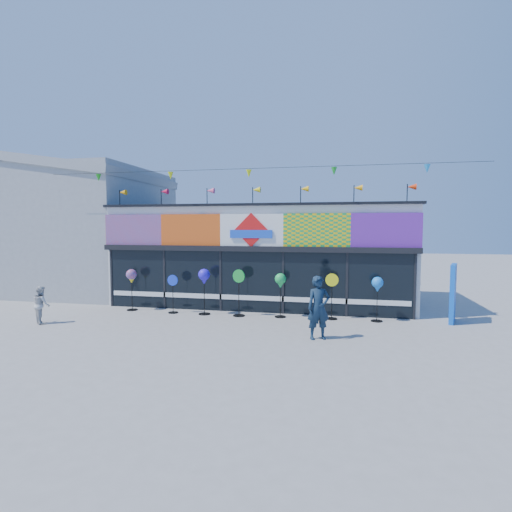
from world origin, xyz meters
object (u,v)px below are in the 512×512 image
(spinner_5, at_px, (332,295))
(spinner_2, at_px, (204,278))
(adult_man, at_px, (319,308))
(blue_sign, at_px, (453,293))
(spinner_4, at_px, (280,282))
(spinner_6, at_px, (377,286))
(child, at_px, (41,305))
(spinner_0, at_px, (131,277))
(spinner_3, at_px, (239,291))
(spinner_1, at_px, (173,293))

(spinner_5, bearing_deg, spinner_2, -177.67)
(adult_man, bearing_deg, blue_sign, 12.41)
(spinner_5, bearing_deg, spinner_4, -177.95)
(spinner_6, height_order, child, spinner_6)
(spinner_5, height_order, adult_man, adult_man)
(spinner_4, relative_size, spinner_6, 1.03)
(spinner_0, xyz_separation_m, spinner_5, (7.57, 0.05, -0.43))
(spinner_5, distance_m, child, 9.83)
(spinner_2, relative_size, spinner_3, 1.00)
(spinner_1, distance_m, spinner_5, 5.83)
(spinner_2, xyz_separation_m, spinner_3, (1.31, -0.00, -0.46))
(spinner_6, bearing_deg, adult_man, -125.72)
(spinner_4, bearing_deg, adult_man, -59.85)
(spinner_4, bearing_deg, spinner_1, -178.18)
(blue_sign, bearing_deg, child, -149.85)
(spinner_3, bearing_deg, spinner_2, 179.89)
(spinner_1, bearing_deg, adult_man, -23.59)
(blue_sign, distance_m, spinner_0, 11.58)
(spinner_6, xyz_separation_m, child, (-11.00, -2.53, -0.60))
(child, bearing_deg, spinner_4, -125.94)
(spinner_5, bearing_deg, spinner_0, -179.60)
(spinner_0, height_order, spinner_2, spinner_2)
(blue_sign, xyz_separation_m, spinner_1, (-9.82, -0.56, -0.23))
(spinner_6, bearing_deg, spinner_1, -178.74)
(spinner_5, xyz_separation_m, spinner_6, (1.52, -0.03, 0.38))
(spinner_4, xyz_separation_m, spinner_5, (1.79, 0.06, -0.42))
(spinner_6, distance_m, adult_man, 3.17)
(spinner_1, height_order, spinner_2, spinner_2)
(blue_sign, bearing_deg, spinner_3, -157.76)
(spinner_3, height_order, spinner_6, spinner_3)
(spinner_6, bearing_deg, child, -167.03)
(spinner_4, xyz_separation_m, spinner_6, (3.31, 0.03, -0.04))
(adult_man, bearing_deg, child, 157.81)
(spinner_6, bearing_deg, spinner_3, -178.11)
(spinner_0, height_order, spinner_3, spinner_3)
(child, bearing_deg, blue_sign, -131.69)
(spinner_0, distance_m, spinner_6, 9.09)
(spinner_3, height_order, spinner_5, spinner_3)
(spinner_0, distance_m, spinner_3, 4.31)
(spinner_0, relative_size, adult_man, 0.88)
(spinner_0, bearing_deg, spinner_4, -0.11)
(spinner_1, height_order, child, spinner_1)
(spinner_5, bearing_deg, adult_man, -97.12)
(spinner_1, distance_m, child, 4.36)
(spinner_2, distance_m, spinner_5, 4.62)
(spinner_5, bearing_deg, spinner_6, -1.18)
(blue_sign, relative_size, spinner_4, 1.25)
(spinner_0, xyz_separation_m, adult_man, (7.25, -2.54, -0.36))
(blue_sign, relative_size, spinner_6, 1.29)
(spinner_4, distance_m, spinner_6, 3.31)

